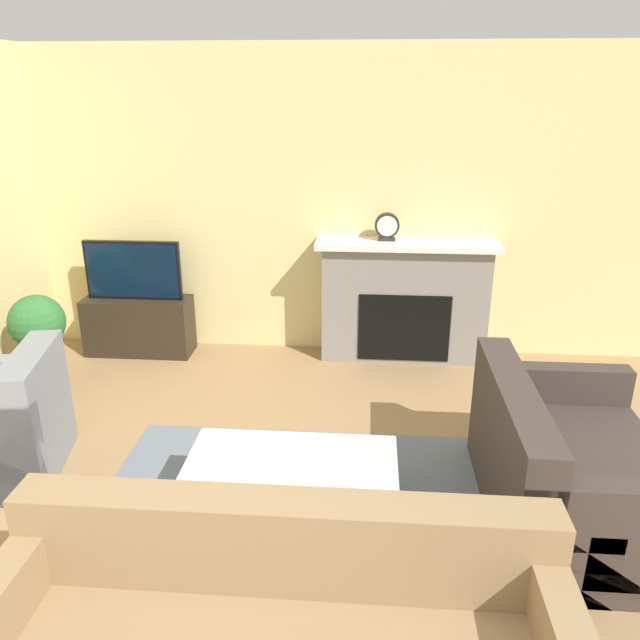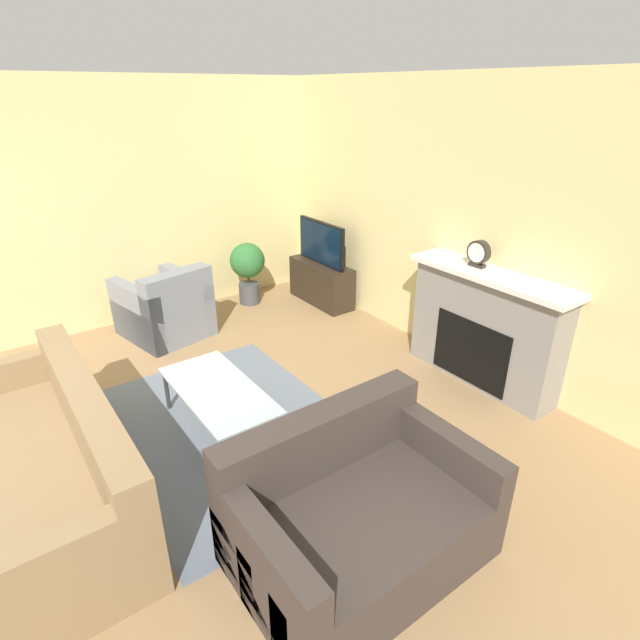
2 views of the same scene
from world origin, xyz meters
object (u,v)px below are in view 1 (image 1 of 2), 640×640
at_px(tv, 133,270).
at_px(mantel_clock, 387,226).
at_px(couch_loveseat, 567,473).
at_px(coffee_table, 292,463).
at_px(potted_plant, 39,331).

xyz_separation_m(tv, mantel_clock, (2.26, 0.09, 0.42)).
height_order(couch_loveseat, coffee_table, couch_loveseat).
bearing_deg(tv, mantel_clock, 2.28).
bearing_deg(potted_plant, mantel_clock, 17.22).
bearing_deg(tv, couch_loveseat, -33.19).
xyz_separation_m(tv, coffee_table, (1.71, -2.26, -0.44)).
distance_m(coffee_table, potted_plant, 2.69).
relative_size(couch_loveseat, mantel_clock, 5.88).
distance_m(tv, couch_loveseat, 3.93).
bearing_deg(mantel_clock, tv, -177.72).
bearing_deg(potted_plant, coffee_table, -33.64).
bearing_deg(potted_plant, tv, 55.68).
height_order(coffee_table, potted_plant, potted_plant).
xyz_separation_m(tv, potted_plant, (-0.53, -0.77, -0.30)).
bearing_deg(couch_loveseat, potted_plant, 70.25).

